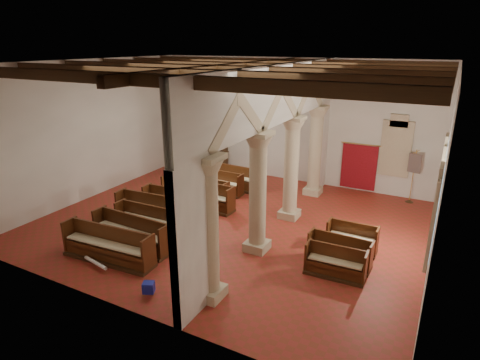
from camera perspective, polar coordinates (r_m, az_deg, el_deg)
name	(u,v)px	position (r m, az deg, el deg)	size (l,w,h in m)	color
floor	(232,222)	(15.72, -1.17, -6.05)	(14.00, 14.00, 0.00)	maroon
ceiling	(231,62)	(14.26, -1.34, 16.37)	(14.00, 14.00, 0.00)	black
wall_back	(290,121)	(20.04, 7.19, 8.34)	(14.00, 0.02, 6.00)	white
wall_front	(110,203)	(10.14, -17.96, -3.08)	(14.00, 0.02, 6.00)	white
wall_left	(93,129)	(19.03, -20.15, 6.77)	(0.02, 12.00, 6.00)	white
wall_right	(443,176)	(12.96, 26.92, 0.52)	(0.02, 12.00, 6.00)	white
ceiling_beams	(231,68)	(14.27, -1.34, 15.65)	(13.80, 11.80, 0.30)	#382512
arcade	(277,138)	(13.81, 5.31, 5.99)	(0.90, 11.90, 6.00)	tan
window_right_a	(435,220)	(11.81, 25.97, -5.19)	(0.03, 1.00, 2.20)	#2F6A51
window_right_b	(442,178)	(15.59, 26.76, 0.30)	(0.03, 1.00, 2.20)	#2F6A51
window_back	(396,149)	(19.05, 21.28, 4.17)	(1.00, 0.03, 2.20)	#2F6A51
pipe_organ	(208,145)	(21.92, -4.54, 4.99)	(2.10, 0.85, 4.40)	#382512
lectern	(224,163)	(21.35, -2.35, 2.45)	(0.68, 0.72, 1.40)	#3C2113
dossal_curtain	(359,167)	(19.47, 16.54, 1.81)	(1.80, 0.07, 2.17)	maroon
processional_banner	(412,185)	(18.89, 23.22, -0.65)	(0.53, 0.67, 2.38)	#382512
hymnal_box_a	(149,287)	(11.71, -12.87, -14.67)	(0.31, 0.25, 0.31)	navy
hymnal_box_b	(180,239)	(14.02, -8.52, -8.29)	(0.35, 0.29, 0.35)	navy
hymnal_box_c	(197,213)	(15.95, -6.17, -4.76)	(0.31, 0.26, 0.31)	navy
tube_heater_a	(96,263)	(13.49, -19.84, -11.02)	(0.11, 0.11, 1.09)	white
tube_heater_b	(114,231)	(15.36, -17.48, -6.96)	(0.10, 0.10, 1.00)	white
nave_pew_0	(108,250)	(13.65, -18.20, -9.41)	(3.28, 0.97, 1.14)	#382512
nave_pew_1	(132,237)	(14.27, -15.16, -7.84)	(3.07, 0.85, 1.12)	#382512
nave_pew_2	(149,225)	(15.10, -12.87, -6.20)	(2.68, 0.76, 1.05)	#382512
nave_pew_3	(155,215)	(15.80, -11.95, -4.85)	(3.35, 0.98, 1.14)	#382512
nave_pew_4	(177,207)	(16.43, -8.98, -3.79)	(3.00, 0.85, 1.07)	#382512
nave_pew_5	(197,198)	(17.21, -6.12, -2.55)	(3.49, 0.93, 1.12)	#382512
nave_pew_6	(202,192)	(17.91, -5.45, -1.78)	(2.64, 0.76, 0.99)	#382512
nave_pew_7	(214,185)	(18.79, -3.65, -0.68)	(2.87, 0.76, 1.03)	#382512
nave_pew_8	(227,180)	(19.39, -1.89, 0.04)	(3.21, 0.88, 1.09)	#382512
aisle_pew_0	(335,266)	(12.56, 13.37, -11.86)	(1.82, 0.70, 0.95)	#382512
aisle_pew_1	(339,255)	(13.16, 13.92, -10.36)	(1.99, 0.70, 0.97)	#382512
aisle_pew_2	(352,242)	(14.08, 15.58, -8.44)	(1.66, 0.66, 0.97)	#382512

